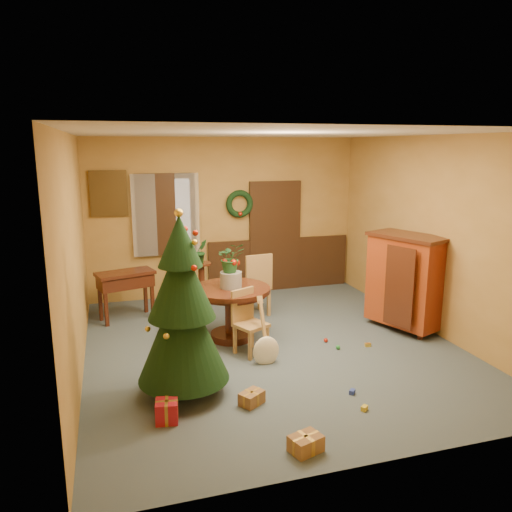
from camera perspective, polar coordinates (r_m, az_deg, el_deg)
name	(u,v)px	position (r m, az deg, el deg)	size (l,w,h in m)	color
room_envelope	(237,235)	(9.32, -2.17, 2.42)	(5.50, 5.50, 5.50)	#394753
dining_table	(231,303)	(7.18, -2.85, -5.40)	(1.13, 1.13, 0.77)	black
urn	(231,280)	(7.08, -2.88, -2.74)	(0.31, 0.31, 0.23)	slate
centerpiece_plant	(231,258)	(7.00, -2.91, -0.18)	(0.38, 0.33, 0.42)	#1E4C23
chair_near	(248,319)	(6.74, -0.98, -7.24)	(0.51, 0.51, 0.87)	#A57F42
chair_far	(256,282)	(8.14, 0.00, -3.05)	(0.51, 0.51, 1.05)	#A57F42
guitar	(266,333)	(6.43, 1.17, -8.81)	(0.35, 0.16, 0.82)	white
plant_stand	(202,282)	(8.37, -6.23, -2.92)	(0.33, 0.33, 0.85)	black
stand_plant	(201,251)	(8.25, -6.32, 0.55)	(0.22, 0.17, 0.39)	#19471E
christmas_tree	(182,309)	(5.53, -8.46, -6.05)	(1.02, 1.02, 2.11)	#382111
writing_desk	(126,283)	(8.24, -14.68, -3.05)	(0.98, 0.67, 0.79)	black
sideboard	(406,279)	(7.84, 16.73, -2.54)	(0.97, 1.28, 1.46)	#5F140A
gift_a	(306,444)	(4.90, 5.71, -20.55)	(0.34, 0.29, 0.16)	brown
gift_b	(167,411)	(5.38, -10.15, -17.05)	(0.25, 0.25, 0.23)	#A71624
gift_c	(252,398)	(5.62, -0.49, -15.91)	(0.32, 0.29, 0.14)	brown
gift_d	(202,377)	(6.11, -6.22, -13.59)	(0.40, 0.24, 0.13)	#A71624
toy_a	(352,392)	(5.94, 10.94, -14.99)	(0.08, 0.05, 0.05)	#24389D
toy_b	(338,347)	(7.08, 9.35, -10.25)	(0.06, 0.06, 0.06)	#248633
toy_c	(364,408)	(5.65, 12.29, -16.62)	(0.08, 0.05, 0.05)	gold
toy_d	(326,340)	(7.29, 7.98, -9.51)	(0.06, 0.06, 0.06)	red
toy_e	(368,345)	(7.24, 12.66, -9.88)	(0.08, 0.05, 0.05)	gold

